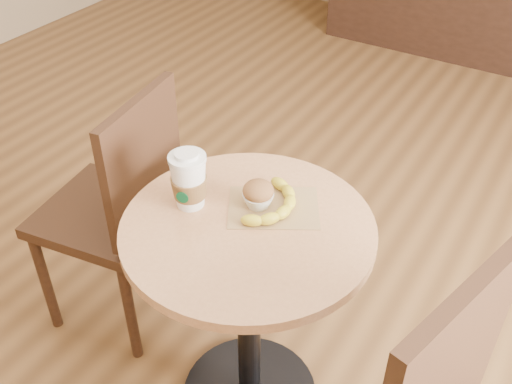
# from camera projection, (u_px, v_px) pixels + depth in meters

# --- Properties ---
(cafe_table) EXTENTS (0.67, 0.67, 0.75)m
(cafe_table) POSITION_uv_depth(u_px,v_px,m) (249.00, 287.00, 1.68)
(cafe_table) COLOR black
(cafe_table) RESTS_ON ground
(chair_left) EXTENTS (0.47, 0.47, 0.93)m
(chair_left) POSITION_uv_depth(u_px,v_px,m) (120.00, 206.00, 1.98)
(chair_left) COLOR #372013
(chair_left) RESTS_ON ground
(kraft_bag) EXTENTS (0.30, 0.28, 0.00)m
(kraft_bag) POSITION_uv_depth(u_px,v_px,m) (274.00, 207.00, 1.60)
(kraft_bag) COLOR #9B784B
(kraft_bag) RESTS_ON cafe_table
(coffee_cup) EXTENTS (0.10, 0.10, 0.17)m
(coffee_cup) POSITION_uv_depth(u_px,v_px,m) (189.00, 182.00, 1.57)
(coffee_cup) COLOR white
(coffee_cup) RESTS_ON cafe_table
(muffin) EXTENTS (0.09, 0.09, 0.08)m
(muffin) POSITION_uv_depth(u_px,v_px,m) (258.00, 194.00, 1.58)
(muffin) COLOR silver
(muffin) RESTS_ON kraft_bag
(banana) EXTENTS (0.13, 0.24, 0.03)m
(banana) POSITION_uv_depth(u_px,v_px,m) (275.00, 205.00, 1.58)
(banana) COLOR gold
(banana) RESTS_ON kraft_bag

